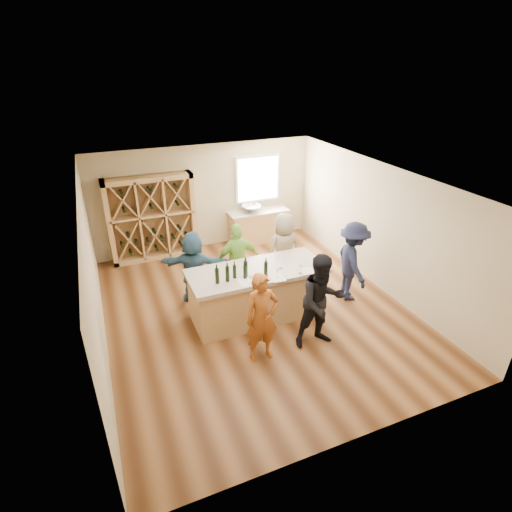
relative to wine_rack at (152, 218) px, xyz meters
name	(u,v)px	position (x,y,z in m)	size (l,w,h in m)	color
floor	(255,311)	(1.50, -3.27, -1.15)	(6.00, 7.00, 0.10)	brown
ceiling	(255,177)	(1.50, -3.27, 1.75)	(6.00, 7.00, 0.10)	white
wall_back	(205,197)	(1.50, 0.28, 0.30)	(6.00, 0.10, 2.80)	#C1B18C
wall_front	(365,366)	(1.50, -6.82, 0.30)	(6.00, 0.10, 2.80)	#C1B18C
wall_left	(90,280)	(-1.55, -3.27, 0.30)	(0.10, 7.00, 2.80)	#C1B18C
wall_right	(382,227)	(4.55, -3.27, 0.30)	(0.10, 7.00, 2.80)	#C1B18C
window_frame	(258,179)	(3.00, 0.20, 0.65)	(1.30, 0.06, 1.30)	white
window_pane	(258,179)	(3.00, 0.17, 0.65)	(1.18, 0.01, 1.18)	white
wine_rack	(152,218)	(0.00, 0.00, 0.00)	(2.20, 0.45, 2.20)	tan
back_counter_base	(258,227)	(2.90, -0.07, -0.67)	(1.60, 0.58, 0.86)	tan
back_counter_top	(258,212)	(2.90, -0.07, -0.21)	(1.70, 0.62, 0.06)	#B4A593
sink	(251,208)	(2.70, -0.07, -0.09)	(0.54, 0.54, 0.19)	silver
faucet	(249,204)	(2.70, 0.11, -0.03)	(0.02, 0.02, 0.30)	silver
tasting_counter_base	(257,295)	(1.45, -3.49, -0.60)	(2.60, 1.00, 1.00)	tan
tasting_counter_top	(257,271)	(1.45, -3.49, -0.06)	(2.72, 1.12, 0.08)	#B4A593
wine_bottle_a	(217,276)	(0.58, -3.69, 0.13)	(0.08, 0.08, 0.30)	black
wine_bottle_b	(227,274)	(0.77, -3.70, 0.13)	(0.07, 0.07, 0.30)	black
wine_bottle_c	(235,272)	(0.94, -3.62, 0.11)	(0.07, 0.07, 0.26)	black
wine_bottle_d	(245,272)	(1.11, -3.71, 0.12)	(0.07, 0.07, 0.28)	black
wine_bottle_e	(246,269)	(1.14, -3.66, 0.14)	(0.08, 0.08, 0.32)	black
wine_glass_a	(250,280)	(1.11, -3.96, 0.06)	(0.06, 0.06, 0.17)	white
wine_glass_b	(278,273)	(1.69, -3.92, 0.07)	(0.07, 0.07, 0.17)	white
wine_glass_c	(300,269)	(2.15, -3.95, 0.07)	(0.06, 0.06, 0.17)	white
wine_glass_d	(281,264)	(1.90, -3.63, 0.08)	(0.07, 0.07, 0.19)	white
wine_glass_e	(305,263)	(2.35, -3.75, 0.06)	(0.06, 0.06, 0.16)	white
tasting_menu_a	(246,282)	(1.08, -3.84, -0.02)	(0.25, 0.34, 0.00)	white
tasting_menu_b	(277,277)	(1.68, -3.93, -0.02)	(0.24, 0.33, 0.00)	white
tasting_menu_c	(307,270)	(2.34, -3.90, -0.02)	(0.22, 0.30, 0.00)	white
person_near_left	(262,318)	(1.04, -4.68, -0.27)	(0.61, 0.44, 1.66)	#994C19
person_near_right	(321,302)	(2.17, -4.74, -0.19)	(0.89, 0.49, 1.82)	black
person_server	(352,262)	(3.59, -3.62, -0.21)	(1.15, 0.53, 1.77)	#191E38
person_far_mid	(238,260)	(1.38, -2.57, -0.25)	(0.99, 0.51, 1.70)	#8CC64C
person_far_right	(284,249)	(2.54, -2.46, -0.24)	(0.84, 0.54, 1.71)	gray
person_far_left	(194,267)	(0.45, -2.40, -0.30)	(1.48, 0.53, 1.60)	#335972
wine_bottle_f	(266,269)	(1.50, -3.79, 0.13)	(0.07, 0.07, 0.30)	black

